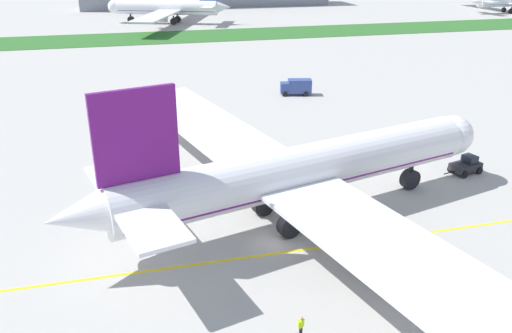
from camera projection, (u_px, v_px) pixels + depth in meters
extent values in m
plane|color=#ADAAA5|center=(275.00, 244.00, 50.11)|extent=(600.00, 600.00, 0.00)
cube|color=yellow|center=(280.00, 253.00, 48.62)|extent=(280.00, 0.36, 0.01)
cube|color=#2D6628|center=(163.00, 37.00, 160.78)|extent=(320.00, 24.00, 0.10)
cylinder|color=white|center=(303.00, 169.00, 52.72)|extent=(39.54, 14.76, 4.92)
cube|color=#661472|center=(303.00, 177.00, 53.05)|extent=(37.91, 13.98, 0.59)
sphere|color=white|center=(453.00, 135.00, 62.08)|extent=(4.68, 4.68, 4.68)
cone|color=white|center=(78.00, 216.00, 42.83)|extent=(6.29, 5.41, 4.18)
cube|color=#661472|center=(136.00, 136.00, 42.86)|extent=(7.02, 2.28, 7.87)
cube|color=white|center=(117.00, 179.00, 48.69)|extent=(6.20, 8.72, 0.34)
cube|color=white|center=(151.00, 225.00, 40.74)|extent=(6.20, 8.72, 0.34)
cube|color=white|center=(204.00, 122.00, 68.44)|extent=(17.42, 36.66, 0.39)
cube|color=white|center=(443.00, 286.00, 35.72)|extent=(17.42, 36.66, 0.39)
cylinder|color=#B7BABF|center=(241.00, 151.00, 63.08)|extent=(5.21, 3.80, 2.71)
cylinder|color=black|center=(258.00, 148.00, 64.11)|extent=(1.11, 2.85, 2.84)
cylinder|color=#B7BABF|center=(376.00, 246.00, 43.29)|extent=(5.21, 3.80, 2.71)
cylinder|color=black|center=(398.00, 239.00, 44.33)|extent=(1.11, 2.85, 2.84)
cylinder|color=black|center=(411.00, 171.00, 60.71)|extent=(0.51, 0.51, 1.91)
cylinder|color=black|center=(410.00, 179.00, 61.08)|extent=(2.53, 1.61, 2.34)
cylinder|color=black|center=(263.00, 196.00, 54.73)|extent=(0.51, 0.51, 1.91)
cylinder|color=black|center=(263.00, 204.00, 55.10)|extent=(2.53, 1.61, 2.34)
cylinder|color=black|center=(289.00, 217.00, 50.56)|extent=(0.51, 0.51, 1.91)
cylinder|color=black|center=(289.00, 226.00, 50.93)|extent=(2.53, 1.61, 2.34)
cube|color=black|center=(449.00, 131.00, 61.51)|extent=(2.60, 4.01, 0.89)
sphere|color=black|center=(151.00, 187.00, 47.83)|extent=(0.34, 0.34, 0.34)
sphere|color=black|center=(189.00, 179.00, 49.50)|extent=(0.34, 0.34, 0.34)
sphere|color=black|center=(225.00, 171.00, 51.16)|extent=(0.34, 0.34, 0.34)
sphere|color=black|center=(259.00, 164.00, 52.82)|extent=(0.34, 0.34, 0.34)
sphere|color=black|center=(291.00, 157.00, 54.49)|extent=(0.34, 0.34, 0.34)
sphere|color=black|center=(320.00, 151.00, 56.15)|extent=(0.34, 0.34, 0.34)
sphere|color=black|center=(348.00, 145.00, 57.82)|extent=(0.34, 0.34, 0.34)
sphere|color=black|center=(375.00, 139.00, 59.48)|extent=(0.34, 0.34, 0.34)
sphere|color=black|center=(400.00, 134.00, 61.15)|extent=(0.34, 0.34, 0.34)
cube|color=#26262B|center=(465.00, 166.00, 65.31)|extent=(4.19, 3.04, 0.87)
cube|color=black|center=(470.00, 159.00, 65.21)|extent=(1.73, 1.93, 0.90)
cylinder|color=black|center=(449.00, 173.00, 64.19)|extent=(1.77, 0.57, 0.12)
cylinder|color=black|center=(464.00, 175.00, 64.02)|extent=(0.96, 0.57, 0.90)
cylinder|color=black|center=(451.00, 168.00, 65.76)|extent=(0.96, 0.57, 0.90)
cylinder|color=black|center=(479.00, 170.00, 65.19)|extent=(0.96, 0.57, 0.90)
cylinder|color=black|center=(465.00, 165.00, 66.93)|extent=(0.96, 0.57, 0.90)
cylinder|color=black|center=(302.00, 331.00, 38.19)|extent=(0.13, 0.13, 0.88)
cylinder|color=#BFE519|center=(303.00, 322.00, 38.01)|extent=(0.10, 0.10, 0.56)
cylinder|color=black|center=(300.00, 332.00, 38.04)|extent=(0.13, 0.13, 0.88)
cylinder|color=#BFE519|center=(299.00, 325.00, 37.65)|extent=(0.10, 0.10, 0.56)
cube|color=#BFE519|center=(301.00, 323.00, 37.82)|extent=(0.52, 0.48, 0.62)
sphere|color=tan|center=(301.00, 318.00, 37.65)|extent=(0.24, 0.24, 0.24)
cube|color=#33478C|center=(300.00, 86.00, 98.94)|extent=(4.74, 3.14, 2.51)
cube|color=#33478C|center=(285.00, 88.00, 98.98)|extent=(2.12, 2.48, 1.92)
cube|color=#263347|center=(281.00, 86.00, 98.81)|extent=(0.49, 1.87, 0.84)
cylinder|color=black|center=(285.00, 94.00, 98.32)|extent=(0.94, 0.49, 0.90)
cylinder|color=black|center=(284.00, 91.00, 100.40)|extent=(0.94, 0.49, 0.90)
cylinder|color=black|center=(306.00, 94.00, 98.42)|extent=(0.94, 0.49, 0.90)
cylinder|color=black|center=(305.00, 91.00, 100.50)|extent=(0.94, 0.49, 0.90)
cylinder|color=white|center=(167.00, 7.00, 186.64)|extent=(35.49, 17.71, 5.02)
cube|color=navy|center=(167.00, 10.00, 186.99)|extent=(33.99, 16.82, 0.60)
sphere|color=white|center=(114.00, 7.00, 188.83)|extent=(4.77, 4.77, 4.77)
cone|color=white|center=(223.00, 7.00, 184.20)|extent=(6.69, 5.98, 4.27)
cube|color=white|center=(208.00, 7.00, 179.97)|extent=(6.60, 8.93, 0.35)
cube|color=white|center=(214.00, 4.00, 189.15)|extent=(6.60, 8.93, 0.35)
cube|color=white|center=(156.00, 16.00, 169.54)|extent=(19.13, 33.17, 0.40)
cube|color=white|center=(185.00, 4.00, 203.82)|extent=(19.13, 33.17, 0.40)
cylinder|color=#B7BABF|center=(160.00, 18.00, 176.94)|extent=(5.45, 4.30, 2.76)
cylinder|color=black|center=(153.00, 18.00, 177.21)|extent=(1.43, 2.85, 2.90)
cylinder|color=#B7BABF|center=(178.00, 10.00, 197.86)|extent=(5.45, 4.30, 2.76)
cylinder|color=black|center=(172.00, 10.00, 198.13)|extent=(1.43, 2.85, 2.90)
cylinder|color=black|center=(131.00, 17.00, 189.55)|extent=(0.52, 0.52, 1.95)
cylinder|color=black|center=(131.00, 20.00, 189.93)|extent=(2.61, 1.86, 2.39)
cylinder|color=black|center=(174.00, 19.00, 185.27)|extent=(0.52, 0.52, 1.95)
cylinder|color=black|center=(174.00, 21.00, 185.65)|extent=(2.61, 1.86, 2.39)
cylinder|color=black|center=(177.00, 17.00, 190.09)|extent=(0.52, 0.52, 1.95)
cylinder|color=black|center=(178.00, 19.00, 190.47)|extent=(2.61, 1.86, 2.39)
cone|color=white|center=(476.00, 2.00, 211.99)|extent=(4.68, 3.68, 3.52)
cube|color=white|center=(477.00, 0.00, 216.53)|extent=(3.97, 6.75, 0.29)
cube|color=white|center=(491.00, 2.00, 209.21)|extent=(3.97, 6.75, 0.29)
cylinder|color=#B7BABF|center=(495.00, 3.00, 226.72)|extent=(4.01, 2.42, 2.28)
cylinder|color=black|center=(499.00, 3.00, 227.23)|extent=(0.43, 2.40, 2.39)
cylinder|color=black|center=(504.00, 8.00, 219.30)|extent=(0.43, 0.43, 1.60)
cylinder|color=black|center=(504.00, 10.00, 219.61)|extent=(2.00, 0.96, 1.97)
cylinder|color=black|center=(511.00, 9.00, 215.46)|extent=(0.43, 0.43, 1.60)
cylinder|color=black|center=(511.00, 11.00, 215.77)|extent=(2.00, 0.96, 1.97)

